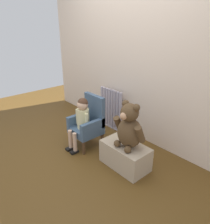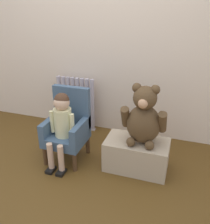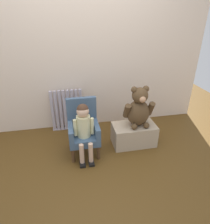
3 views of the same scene
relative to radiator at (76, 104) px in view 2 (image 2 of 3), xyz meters
The scene contains 7 objects.
ground_plane 1.18m from the radiator, 75.98° to the right, with size 6.00×6.00×0.00m, color #553916.
back_wall 0.92m from the radiator, 24.55° to the left, with size 3.80×0.05×2.40m, color beige.
radiator is the anchor object (origin of this frame).
child_armchair 0.63m from the radiator, 72.47° to the right, with size 0.38×0.39×0.73m.
child_figure 0.76m from the radiator, 75.12° to the right, with size 0.25×0.35×0.73m.
low_bench 1.08m from the radiator, 33.21° to the right, with size 0.59×0.33×0.30m, color tan.
large_teddy_bear 1.13m from the radiator, 31.79° to the right, with size 0.41×0.29×0.56m.
Camera 2 is at (0.98, -1.48, 1.51)m, focal length 40.00 mm.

